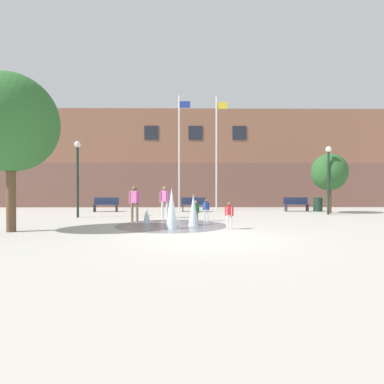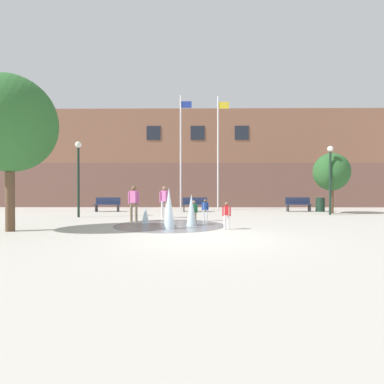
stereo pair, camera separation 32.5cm
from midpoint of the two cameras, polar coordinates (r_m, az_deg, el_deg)
The scene contains 18 objects.
ground_plane at distance 9.08m, azimuth 1.77°, elevation -8.66°, with size 100.00×100.00×0.00m, color #B2ADA3.
library_building at distance 26.90m, azimuth 0.17°, elevation 5.85°, with size 36.00×6.05×7.86m.
splash_fountain at distance 11.65m, azimuth -4.00°, elevation -4.04°, with size 4.46×4.46×1.51m.
park_bench_center at distance 20.02m, azimuth -16.53°, elevation -2.25°, with size 1.60×0.44×0.91m.
park_bench_under_right_flagpole at distance 19.21m, azimuth -0.15°, elevation -2.34°, with size 1.60×0.44×0.91m.
park_bench_near_trashcan at distance 20.63m, azimuth 18.81°, elevation -2.17°, with size 1.60×0.44×0.91m.
child_with_pink_shirt at distance 13.68m, azimuth 2.01°, elevation -3.11°, with size 0.31×0.23×0.99m.
teen_by_trashcan at distance 13.54m, azimuth -11.56°, elevation -1.65°, with size 0.50×0.34×1.59m.
adult_in_red at distance 15.14m, azimuth -5.85°, elevation -1.41°, with size 0.50×0.37×1.59m.
child_in_fountain at distance 10.87m, azimuth 6.25°, elevation -4.07°, with size 0.31×0.21×0.99m.
child_running at distance 12.23m, azimuth -0.07°, elevation -3.54°, with size 0.31×0.24×0.99m.
flagpole_left at distance 20.62m, azimuth -2.83°, elevation 8.13°, with size 0.80×0.10×7.84m.
flagpole_right at distance 20.68m, azimuth 4.30°, elevation 8.02°, with size 0.80×0.10×7.79m.
lamp_post_left_lane at distance 16.46m, azimuth -21.49°, elevation 4.34°, with size 0.32×0.32×3.90m.
lamp_post_right_lane at distance 18.63m, azimuth 24.09°, elevation 3.84°, with size 0.32×0.32×3.87m.
trash_can at distance 21.06m, azimuth 22.45°, elevation -2.21°, with size 0.56×0.56×0.90m, color #193323.
street_tree_foreground at distance 12.17m, azimuth -31.94°, elevation 11.09°, with size 3.13×3.13×5.37m.
street_tree_near_building at distance 19.70m, azimuth 24.27°, elevation 3.46°, with size 2.09×2.09×3.59m.
Camera 1 is at (-0.54, -8.96, 1.46)m, focal length 28.00 mm.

